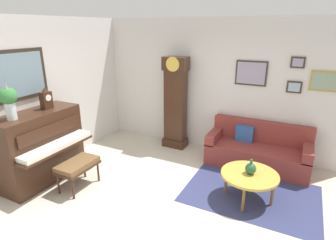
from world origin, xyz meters
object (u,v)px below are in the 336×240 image
object	(u,v)px
piano_bench	(78,166)
grandfather_clock	(175,105)
piano	(41,147)
mantel_clock	(46,99)
green_jug	(251,169)
flower_vase	(9,100)
coffee_table	(250,175)
couch	(258,150)

from	to	relation	value
piano_bench	grandfather_clock	size ratio (longest dim) A/B	0.34
piano	piano_bench	bearing A→B (deg)	5.50
mantel_clock	green_jug	xyz separation A→B (m)	(3.39, 0.76, -0.88)
flower_vase	coffee_table	bearing A→B (deg)	22.70
couch	green_jug	distance (m)	1.28
piano	flower_vase	size ratio (longest dim) A/B	2.48
coffee_table	piano_bench	bearing A→B (deg)	-160.44
piano	flower_vase	bearing A→B (deg)	-89.65
piano_bench	mantel_clock	bearing A→B (deg)	166.78
mantel_clock	green_jug	size ratio (longest dim) A/B	1.58
piano	coffee_table	size ratio (longest dim) A/B	1.64
piano_bench	flower_vase	bearing A→B (deg)	-147.37
couch	flower_vase	xyz separation A→B (m)	(-3.31, -2.67, 1.26)
piano	grandfather_clock	bearing A→B (deg)	58.19
grandfather_clock	green_jug	bearing A→B (deg)	-35.28
couch	flower_vase	size ratio (longest dim) A/B	3.28
piano_bench	grandfather_clock	bearing A→B (deg)	72.62
couch	coffee_table	bearing A→B (deg)	-86.49
piano	mantel_clock	distance (m)	0.83
coffee_table	mantel_clock	distance (m)	3.61
piano	coffee_table	bearing A→B (deg)	16.59
couch	mantel_clock	bearing A→B (deg)	-148.64
mantel_clock	grandfather_clock	bearing A→B (deg)	55.34
piano	green_jug	distance (m)	3.54
piano_bench	couch	distance (m)	3.37
coffee_table	couch	bearing A→B (deg)	93.51
coffee_table	grandfather_clock	bearing A→B (deg)	144.62
coffee_table	green_jug	world-z (taller)	green_jug
coffee_table	mantel_clock	bearing A→B (deg)	-167.33
mantel_clock	green_jug	world-z (taller)	mantel_clock
grandfather_clock	coffee_table	bearing A→B (deg)	-35.38
piano	flower_vase	xyz separation A→B (m)	(0.00, -0.41, 0.94)
mantel_clock	piano_bench	bearing A→B (deg)	-13.22
piano	piano_bench	size ratio (longest dim) A/B	2.06
grandfather_clock	green_jug	distance (m)	2.39
green_jug	flower_vase	bearing A→B (deg)	-157.30
grandfather_clock	piano	bearing A→B (deg)	-121.81
grandfather_clock	couch	xyz separation A→B (m)	(1.84, -0.11, -0.65)
couch	green_jug	world-z (taller)	couch
piano	couch	bearing A→B (deg)	34.37
piano	piano_bench	world-z (taller)	piano
piano_bench	flower_vase	distance (m)	1.47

